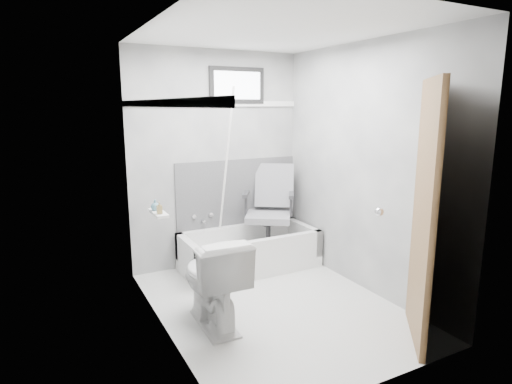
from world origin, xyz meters
TOP-DOWN VIEW (x-y plane):
  - floor at (0.00, 0.00)m, footprint 2.60×2.60m
  - ceiling at (0.00, 0.00)m, footprint 2.60×2.60m
  - wall_back at (0.00, 1.30)m, footprint 2.00×0.02m
  - wall_front at (0.00, -1.30)m, footprint 2.00×0.02m
  - wall_left at (-1.00, 0.00)m, footprint 0.02×2.60m
  - wall_right at (1.00, 0.00)m, footprint 0.02×2.60m
  - bathtub at (0.22, 0.93)m, footprint 1.50×0.70m
  - office_chair at (0.49, 0.98)m, footprint 0.81×0.81m
  - toilet at (-0.62, -0.06)m, footprint 0.47×0.81m
  - door at (0.98, -1.28)m, footprint 0.78×0.78m
  - window at (0.25, 1.29)m, footprint 0.66×0.04m
  - backerboard at (0.25, 1.29)m, footprint 1.50×0.02m
  - trim_back at (0.00, 1.29)m, footprint 2.00×0.02m
  - trim_left at (-0.99, 0.00)m, footprint 0.02×2.60m
  - pole at (-0.01, 1.06)m, footprint 0.02×0.52m
  - shelf at (-0.93, 0.38)m, footprint 0.10×0.32m
  - soap_bottle_a at (-0.94, 0.30)m, footprint 0.05×0.05m
  - soap_bottle_b at (-0.94, 0.44)m, footprint 0.09×0.09m
  - faucet at (-0.20, 1.27)m, footprint 0.26×0.10m

SIDE VIEW (x-z plane):
  - floor at x=0.00m, z-range 0.00..0.00m
  - bathtub at x=0.22m, z-range 0.00..0.42m
  - toilet at x=-0.62m, z-range 0.00..0.78m
  - faucet at x=-0.20m, z-range 0.47..0.63m
  - office_chair at x=0.49m, z-range 0.12..1.14m
  - backerboard at x=0.25m, z-range 0.41..1.19m
  - shelf at x=-0.93m, z-range 0.89..0.91m
  - soap_bottle_b at x=-0.94m, z-range 0.91..1.01m
  - soap_bottle_a at x=-0.94m, z-range 0.92..1.02m
  - door at x=0.98m, z-range 0.00..2.00m
  - pole at x=-0.01m, z-range 0.10..2.00m
  - wall_back at x=0.00m, z-range 0.00..2.40m
  - wall_front at x=0.00m, z-range 0.00..2.40m
  - wall_left at x=-1.00m, z-range 0.00..2.40m
  - wall_right at x=1.00m, z-range 0.00..2.40m
  - trim_back at x=0.00m, z-range 1.79..1.85m
  - trim_left at x=-0.99m, z-range 1.79..1.85m
  - window at x=0.25m, z-range 1.82..2.22m
  - ceiling at x=0.00m, z-range 2.40..2.40m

